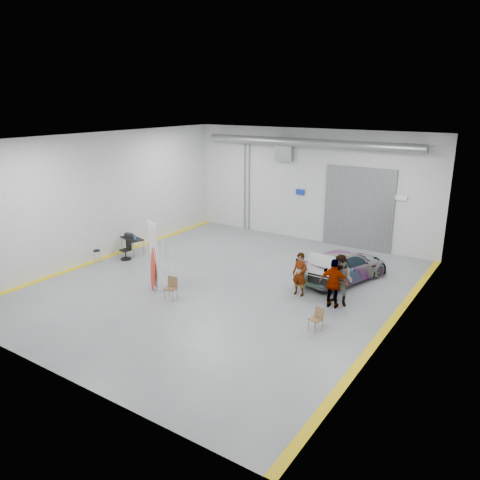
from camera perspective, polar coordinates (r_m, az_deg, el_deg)
The scene contains 13 objects.
ground at distance 19.64m, azimuth -2.01°, elevation -5.48°, with size 16.00×16.00×0.00m, color slate.
room_shell at distance 20.18m, azimuth 2.12°, elevation 7.19°, with size 14.02×16.18×6.01m.
sedan_car at distance 20.43m, azimuth 12.63°, elevation -3.07°, with size 1.80×4.42×1.28m, color white.
person_a at distance 18.50m, azimuth 7.31°, elevation -4.16°, with size 0.63×0.42×1.74m, color brown.
person_b at distance 17.84m, azimuth 12.19°, elevation -4.83°, with size 0.96×0.74×1.97m, color teal.
person_c at distance 17.60m, azimuth 11.37°, elevation -5.22°, with size 1.10×0.45×1.89m, color #A97038.
surfboard_display at distance 18.96m, azimuth -10.33°, elevation -2.65°, with size 0.79×0.48×3.01m.
folding_chair_near at distance 18.37m, azimuth -8.43°, elevation -6.37°, with size 0.49×0.51×0.88m.
folding_chair_far at distance 16.07m, azimuth 9.18°, elevation -10.04°, with size 0.47×0.50×0.79m.
shop_stool at distance 23.04m, azimuth -17.01°, elevation -1.96°, with size 0.33×0.33×0.65m.
work_table at distance 23.85m, azimuth -13.14°, elevation 0.26°, with size 1.45×0.99×1.08m.
office_chair at distance 23.21m, azimuth -13.67°, elevation -1.28°, with size 0.52×0.53×0.98m.
trunk_lid at distance 18.49m, azimuth 10.54°, elevation -2.90°, with size 1.50×0.91×0.04m, color silver.
Camera 1 is at (10.60, -14.76, 7.45)m, focal length 35.00 mm.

